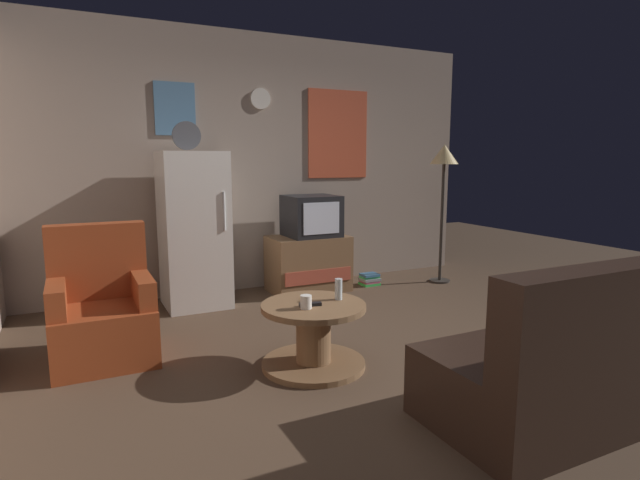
{
  "coord_description": "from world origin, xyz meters",
  "views": [
    {
      "loc": [
        -1.89,
        -2.91,
        1.43
      ],
      "look_at": [
        -0.02,
        0.9,
        0.75
      ],
      "focal_mm": 28.48,
      "sensor_mm": 36.0,
      "label": 1
    }
  ],
  "objects_px": {
    "couch": "(581,363)",
    "armchair": "(102,313)",
    "tv_stand": "(308,263)",
    "coffee_table": "(314,335)",
    "fridge": "(194,229)",
    "remote_control": "(310,304)",
    "crt_tv": "(311,216)",
    "wine_glass": "(339,289)",
    "book_stack": "(369,279)",
    "mug_ceramic_white": "(306,302)",
    "standing_lamp": "(444,165)"
  },
  "relations": [
    {
      "from": "tv_stand",
      "to": "armchair",
      "type": "height_order",
      "value": "armchair"
    },
    {
      "from": "mug_ceramic_white",
      "to": "remote_control",
      "type": "relative_size",
      "value": 0.6
    },
    {
      "from": "couch",
      "to": "book_stack",
      "type": "distance_m",
      "value": 3.13
    },
    {
      "from": "coffee_table",
      "to": "mug_ceramic_white",
      "type": "height_order",
      "value": "mug_ceramic_white"
    },
    {
      "from": "standing_lamp",
      "to": "remote_control",
      "type": "bearing_deg",
      "value": -146.43
    },
    {
      "from": "tv_stand",
      "to": "remote_control",
      "type": "xyz_separation_m",
      "value": [
        -0.88,
        -1.93,
        0.16
      ]
    },
    {
      "from": "mug_ceramic_white",
      "to": "wine_glass",
      "type": "bearing_deg",
      "value": 18.0
    },
    {
      "from": "mug_ceramic_white",
      "to": "coffee_table",
      "type": "bearing_deg",
      "value": 40.2
    },
    {
      "from": "tv_stand",
      "to": "armchair",
      "type": "relative_size",
      "value": 0.87
    },
    {
      "from": "crt_tv",
      "to": "book_stack",
      "type": "height_order",
      "value": "crt_tv"
    },
    {
      "from": "book_stack",
      "to": "crt_tv",
      "type": "bearing_deg",
      "value": 172.32
    },
    {
      "from": "standing_lamp",
      "to": "mug_ceramic_white",
      "type": "relative_size",
      "value": 17.67
    },
    {
      "from": "couch",
      "to": "mug_ceramic_white",
      "type": "bearing_deg",
      "value": 133.56
    },
    {
      "from": "fridge",
      "to": "remote_control",
      "type": "distance_m",
      "value": 1.96
    },
    {
      "from": "tv_stand",
      "to": "couch",
      "type": "bearing_deg",
      "value": -86.28
    },
    {
      "from": "wine_glass",
      "to": "armchair",
      "type": "relative_size",
      "value": 0.16
    },
    {
      "from": "crt_tv",
      "to": "armchair",
      "type": "distance_m",
      "value": 2.47
    },
    {
      "from": "tv_stand",
      "to": "mug_ceramic_white",
      "type": "distance_m",
      "value": 2.19
    },
    {
      "from": "couch",
      "to": "fridge",
      "type": "bearing_deg",
      "value": 114.56
    },
    {
      "from": "crt_tv",
      "to": "standing_lamp",
      "type": "xyz_separation_m",
      "value": [
        1.52,
        -0.32,
        0.54
      ]
    },
    {
      "from": "fridge",
      "to": "tv_stand",
      "type": "height_order",
      "value": "fridge"
    },
    {
      "from": "crt_tv",
      "to": "armchair",
      "type": "xyz_separation_m",
      "value": [
        -2.17,
        -1.08,
        -0.48
      ]
    },
    {
      "from": "coffee_table",
      "to": "armchair",
      "type": "distance_m",
      "value": 1.54
    },
    {
      "from": "wine_glass",
      "to": "fridge",
      "type": "bearing_deg",
      "value": 107.86
    },
    {
      "from": "couch",
      "to": "book_stack",
      "type": "relative_size",
      "value": 8.07
    },
    {
      "from": "couch",
      "to": "armchair",
      "type": "bearing_deg",
      "value": 138.23
    },
    {
      "from": "tv_stand",
      "to": "remote_control",
      "type": "distance_m",
      "value": 2.13
    },
    {
      "from": "standing_lamp",
      "to": "armchair",
      "type": "xyz_separation_m",
      "value": [
        -3.69,
        -0.76,
        -1.02
      ]
    },
    {
      "from": "tv_stand",
      "to": "coffee_table",
      "type": "xyz_separation_m",
      "value": [
        -0.84,
        -1.9,
        -0.07
      ]
    },
    {
      "from": "tv_stand",
      "to": "book_stack",
      "type": "distance_m",
      "value": 0.77
    },
    {
      "from": "wine_glass",
      "to": "armchair",
      "type": "bearing_deg",
      "value": 151.92
    },
    {
      "from": "coffee_table",
      "to": "book_stack",
      "type": "xyz_separation_m",
      "value": [
        1.57,
        1.8,
        -0.16
      ]
    },
    {
      "from": "remote_control",
      "to": "book_stack",
      "type": "bearing_deg",
      "value": 60.7
    },
    {
      "from": "coffee_table",
      "to": "mug_ceramic_white",
      "type": "distance_m",
      "value": 0.3
    },
    {
      "from": "mug_ceramic_white",
      "to": "tv_stand",
      "type": "bearing_deg",
      "value": 64.81
    },
    {
      "from": "wine_glass",
      "to": "book_stack",
      "type": "distance_m",
      "value": 2.29
    },
    {
      "from": "fridge",
      "to": "armchair",
      "type": "distance_m",
      "value": 1.45
    },
    {
      "from": "wine_glass",
      "to": "couch",
      "type": "xyz_separation_m",
      "value": [
        0.84,
        -1.29,
        -0.21
      ]
    },
    {
      "from": "crt_tv",
      "to": "wine_glass",
      "type": "height_order",
      "value": "crt_tv"
    },
    {
      "from": "coffee_table",
      "to": "couch",
      "type": "relative_size",
      "value": 0.42
    },
    {
      "from": "fridge",
      "to": "wine_glass",
      "type": "height_order",
      "value": "fridge"
    },
    {
      "from": "tv_stand",
      "to": "armchair",
      "type": "bearing_deg",
      "value": -153.19
    },
    {
      "from": "mug_ceramic_white",
      "to": "book_stack",
      "type": "bearing_deg",
      "value": 48.6
    },
    {
      "from": "mug_ceramic_white",
      "to": "couch",
      "type": "height_order",
      "value": "couch"
    },
    {
      "from": "tv_stand",
      "to": "armchair",
      "type": "distance_m",
      "value": 2.39
    },
    {
      "from": "armchair",
      "to": "couch",
      "type": "relative_size",
      "value": 0.56
    },
    {
      "from": "coffee_table",
      "to": "crt_tv",
      "type": "bearing_deg",
      "value": 65.2
    },
    {
      "from": "fridge",
      "to": "crt_tv",
      "type": "relative_size",
      "value": 3.28
    },
    {
      "from": "crt_tv",
      "to": "wine_glass",
      "type": "distance_m",
      "value": 2.01
    },
    {
      "from": "fridge",
      "to": "wine_glass",
      "type": "distance_m",
      "value": 1.96
    }
  ]
}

